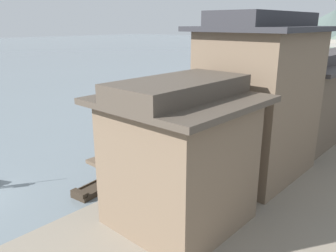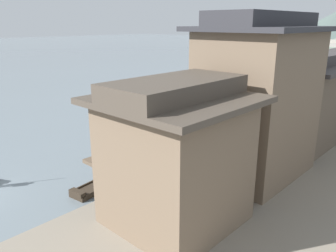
# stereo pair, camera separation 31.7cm
# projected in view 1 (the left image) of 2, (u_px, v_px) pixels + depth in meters

# --- Properties ---
(boat_moored_nearest) EXTENTS (1.29, 4.02, 0.65)m
(boat_moored_nearest) POSITION_uv_depth(u_px,v_px,m) (296.00, 102.00, 38.29)
(boat_moored_nearest) COLOR #232326
(boat_moored_nearest) RESTS_ON ground
(boat_moored_second) EXTENTS (1.67, 5.07, 0.45)m
(boat_moored_second) POSITION_uv_depth(u_px,v_px,m) (111.00, 180.00, 19.31)
(boat_moored_second) COLOR #33281E
(boat_moored_second) RESTS_ON ground
(boat_moored_third) EXTENTS (1.51, 5.07, 0.46)m
(boat_moored_third) POSITION_uv_depth(u_px,v_px,m) (230.00, 131.00, 28.01)
(boat_moored_third) COLOR brown
(boat_moored_third) RESTS_ON ground
(boat_moored_far) EXTENTS (2.90, 5.44, 0.71)m
(boat_moored_far) POSITION_uv_depth(u_px,v_px,m) (332.00, 76.00, 56.60)
(boat_moored_far) COLOR #33281E
(boat_moored_far) RESTS_ON ground
(boat_midriver_drifting) EXTENTS (2.08, 5.53, 0.54)m
(boat_midriver_drifting) POSITION_uv_depth(u_px,v_px,m) (315.00, 94.00, 42.81)
(boat_midriver_drifting) COLOR #33281E
(boat_midriver_drifting) RESTS_ON ground
(boat_midriver_upstream) EXTENTS (2.02, 4.53, 0.69)m
(boat_midriver_upstream) POSITION_uv_depth(u_px,v_px,m) (186.00, 146.00, 24.37)
(boat_midriver_upstream) COLOR #232326
(boat_midriver_upstream) RESTS_ON ground
(house_waterfront_nearest) EXTENTS (5.92, 5.82, 6.14)m
(house_waterfront_nearest) POSITION_uv_depth(u_px,v_px,m) (179.00, 155.00, 13.92)
(house_waterfront_nearest) COLOR #75604C
(house_waterfront_nearest) RESTS_ON riverbank_right
(house_waterfront_second) EXTENTS (5.77, 7.11, 8.74)m
(house_waterfront_second) POSITION_uv_depth(u_px,v_px,m) (259.00, 98.00, 18.36)
(house_waterfront_second) COLOR #75604C
(house_waterfront_second) RESTS_ON riverbank_right
(house_waterfront_tall) EXTENTS (5.54, 8.08, 6.14)m
(house_waterfront_tall) POSITION_uv_depth(u_px,v_px,m) (306.00, 99.00, 24.02)
(house_waterfront_tall) COLOR brown
(house_waterfront_tall) RESTS_ON riverbank_right
(hill_far_west) EXTENTS (46.89, 46.89, 12.95)m
(hill_far_west) POSITION_uv_depth(u_px,v_px,m) (333.00, 30.00, 112.70)
(hill_far_west) COLOR #4C5B56
(hill_far_west) RESTS_ON ground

